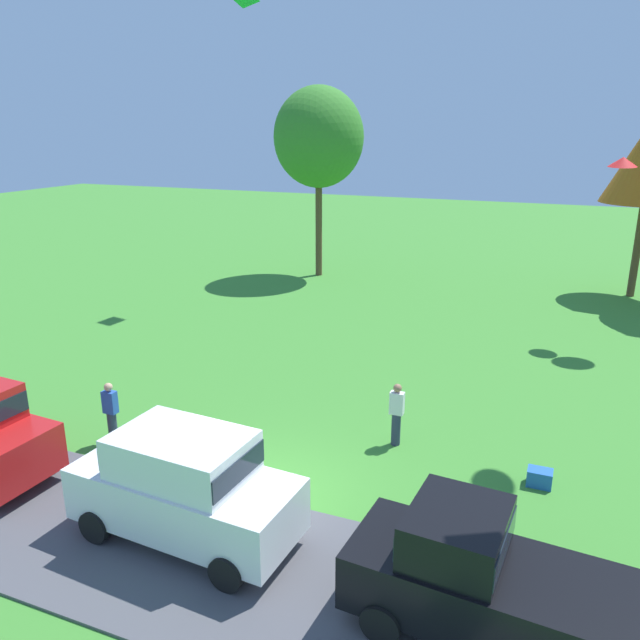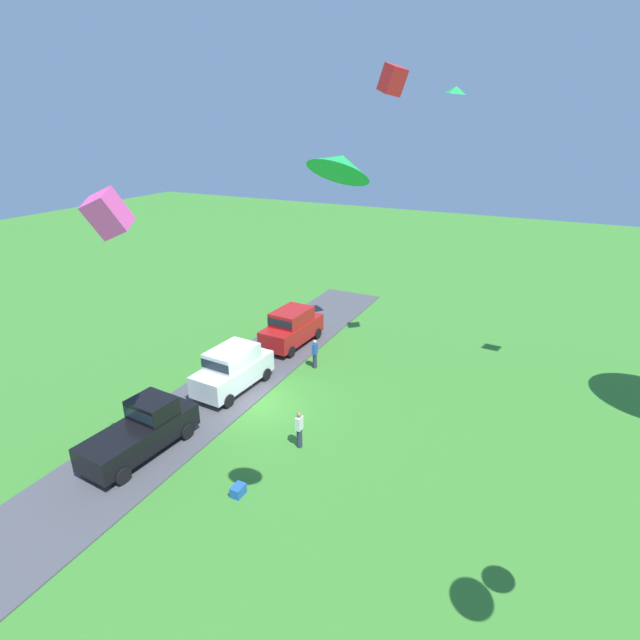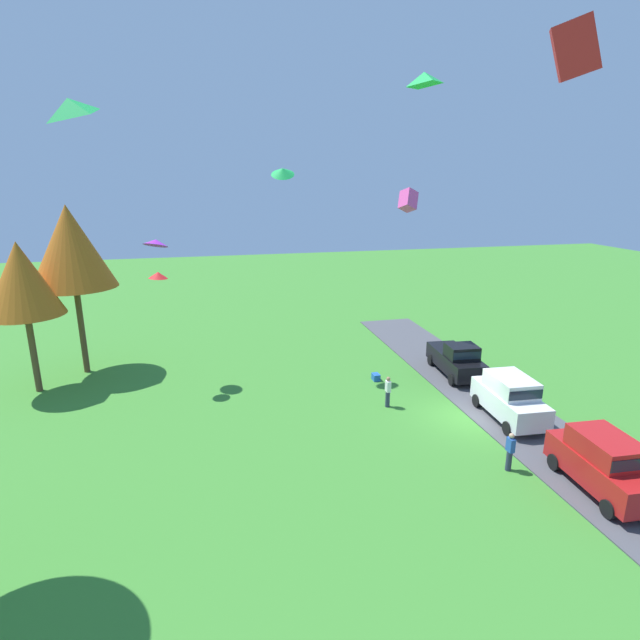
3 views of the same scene
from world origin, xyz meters
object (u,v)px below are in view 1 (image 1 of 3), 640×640
(person_on_lawn, at_px, (111,413))
(kite_delta_topmost, at_px, (623,162))
(car_suv_mid_row, at_px, (184,483))
(tree_far_right, at_px, (319,138))
(person_beside_suv, at_px, (396,414))
(car_pickup_far_end, at_px, (492,581))
(cooler_box, at_px, (540,478))

(person_on_lawn, distance_m, kite_delta_topmost, 19.59)
(car_suv_mid_row, distance_m, tree_far_right, 24.22)
(person_on_lawn, xyz_separation_m, kite_delta_topmost, (12.00, 14.33, 5.86))
(person_beside_suv, bearing_deg, tree_far_right, 118.27)
(car_pickup_far_end, relative_size, kite_delta_topmost, 5.02)
(car_pickup_far_end, bearing_deg, tree_far_right, 118.41)
(car_suv_mid_row, distance_m, car_pickup_far_end, 5.97)
(person_on_lawn, relative_size, tree_far_right, 0.17)
(cooler_box, bearing_deg, kite_delta_topmost, 83.14)
(car_pickup_far_end, relative_size, cooler_box, 9.17)
(person_on_lawn, height_order, cooler_box, person_on_lawn)
(person_beside_suv, distance_m, tree_far_right, 20.52)
(car_pickup_far_end, xyz_separation_m, cooler_box, (0.49, 5.06, -0.91))
(cooler_box, bearing_deg, car_suv_mid_row, -143.54)
(car_suv_mid_row, height_order, cooler_box, car_suv_mid_row)
(person_on_lawn, height_order, kite_delta_topmost, kite_delta_topmost)
(tree_far_right, xyz_separation_m, kite_delta_topmost, (14.32, -5.57, -0.64))
(kite_delta_topmost, bearing_deg, tree_far_right, 158.76)
(car_pickup_far_end, height_order, person_beside_suv, car_pickup_far_end)
(tree_far_right, height_order, cooler_box, tree_far_right)
(car_suv_mid_row, bearing_deg, tree_far_right, 105.84)
(tree_far_right, xyz_separation_m, cooler_box, (12.85, -17.78, -7.17))
(car_suv_mid_row, xyz_separation_m, person_on_lawn, (-4.07, 2.65, -0.42))
(car_pickup_far_end, xyz_separation_m, person_beside_suv, (-3.14, 5.70, -0.23))
(person_on_lawn, relative_size, cooler_box, 3.05)
(car_suv_mid_row, relative_size, person_on_lawn, 2.75)
(car_pickup_far_end, relative_size, person_beside_suv, 3.00)
(cooler_box, relative_size, kite_delta_topmost, 0.55)
(cooler_box, xyz_separation_m, kite_delta_topmost, (1.47, 12.21, 6.54))
(car_suv_mid_row, bearing_deg, person_beside_suv, 62.42)
(car_pickup_far_end, height_order, person_on_lawn, car_pickup_far_end)
(person_beside_suv, xyz_separation_m, tree_far_right, (-9.22, 17.15, 6.50))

